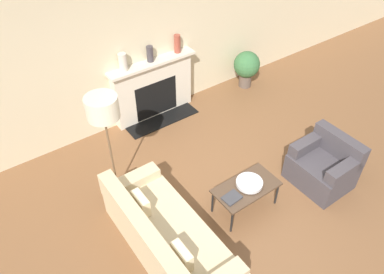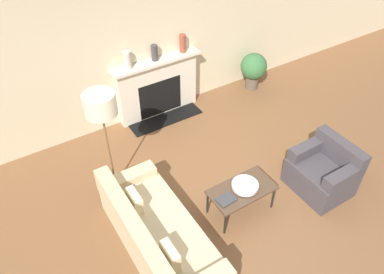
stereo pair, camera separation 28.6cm
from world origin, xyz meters
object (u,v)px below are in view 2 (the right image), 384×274
floor_lamp (101,111)px  armchair_near (323,172)px  potted_plant (254,68)px  fireplace (158,88)px  book (226,199)px  couch (158,236)px  mantel_vase_center_right (183,43)px  mantel_vase_center_left (155,53)px  bowl (245,186)px  mantel_vase_left (127,60)px  coffee_table (242,191)px

floor_lamp → armchair_near: bearing=-32.2°
armchair_near → potted_plant: size_ratio=1.10×
fireplace → book: fireplace is taller
couch → mantel_vase_center_right: mantel_vase_center_right is taller
armchair_near → floor_lamp: size_ratio=0.50×
mantel_vase_center_left → mantel_vase_center_right: mantel_vase_center_right is taller
fireplace → armchair_near: 3.31m
bowl → mantel_vase_left: (-0.46, 2.78, 0.81)m
book → mantel_vase_center_left: (0.43, 2.82, 0.83)m
mantel_vase_center_right → floor_lamp: bearing=-146.8°
fireplace → armchair_near: bearing=-68.3°
fireplace → floor_lamp: floor_lamp is taller
book → mantel_vase_left: bearing=87.5°
book → mantel_vase_center_left: size_ratio=0.94×
floor_lamp → mantel_vase_center_left: floor_lamp is taller
fireplace → mantel_vase_left: size_ratio=5.47×
coffee_table → mantel_vase_center_left: mantel_vase_center_left is taller
mantel_vase_left → potted_plant: bearing=-6.1°
mantel_vase_center_left → potted_plant: (2.11, -0.28, -0.82)m
mantel_vase_center_left → mantel_vase_center_right: (0.58, 0.00, 0.02)m
armchair_near → mantel_vase_left: mantel_vase_left is taller
mantel_vase_center_left → floor_lamp: bearing=-137.9°
couch → mantel_vase_center_left: (1.46, 2.73, 1.01)m
mantel_vase_left → mantel_vase_center_right: 1.11m
armchair_near → mantel_vase_center_right: size_ratio=2.61×
bowl → book: bowl is taller
fireplace → mantel_vase_center_right: mantel_vase_center_right is taller
mantel_vase_left → mantel_vase_center_right: mantel_vase_center_right is taller
armchair_near → book: size_ratio=3.26×
mantel_vase_left → bowl: bearing=-80.7°
fireplace → couch: size_ratio=0.80×
floor_lamp → mantel_vase_center_right: floor_lamp is taller
couch → mantel_vase_center_right: (2.04, 2.73, 1.03)m
fireplace → mantel_vase_center_left: size_ratio=5.97×
armchair_near → bowl: 1.35m
floor_lamp → mantel_vase_left: bearing=54.4°
potted_plant → mantel_vase_center_left: bearing=172.4°
coffee_table → mantel_vase_center_right: mantel_vase_center_right is taller
bowl → book: size_ratio=1.42×
book → fireplace: bearing=76.5°
bowl → mantel_vase_center_left: mantel_vase_center_left is taller
bowl → potted_plant: potted_plant is taller
couch → book: bearing=-94.9°
potted_plant → fireplace: bearing=172.8°
armchair_near → floor_lamp: bearing=-122.2°
coffee_table → mantel_vase_center_left: (0.12, 2.78, 0.88)m
mantel_vase_left → mantel_vase_center_left: (0.53, 0.00, -0.01)m
floor_lamp → mantel_vase_center_left: bearing=42.1°
book → potted_plant: 3.59m
bowl → floor_lamp: 2.24m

